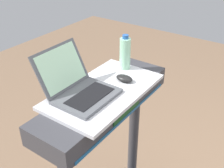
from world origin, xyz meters
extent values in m
cylinder|color=#38383D|center=(0.34, 0.70, 0.58)|extent=(0.07, 0.07, 0.87)
cube|color=#38383D|center=(0.00, 0.70, 1.07)|extent=(0.90, 0.28, 0.11)
cube|color=#0C3F19|center=(0.00, 0.56, 1.07)|extent=(0.24, 0.01, 0.06)
cube|color=#1E598C|center=(0.00, 0.56, 1.03)|extent=(0.81, 0.00, 0.02)
cube|color=silver|center=(0.00, 0.70, 1.14)|extent=(0.66, 0.37, 0.02)
cube|color=#515459|center=(-0.12, 0.72, 1.16)|extent=(0.30, 0.23, 0.02)
cube|color=black|center=(-0.12, 0.70, 1.17)|extent=(0.25, 0.13, 0.00)
cube|color=#515459|center=(-0.12, 0.89, 1.27)|extent=(0.30, 0.11, 0.21)
cube|color=#B2E0B7|center=(-0.12, 0.88, 1.27)|extent=(0.27, 0.09, 0.18)
ellipsoid|color=black|center=(0.14, 0.66, 1.17)|extent=(0.06, 0.10, 0.03)
cylinder|color=#9EDBB2|center=(0.27, 0.75, 1.24)|extent=(0.07, 0.07, 0.19)
cylinder|color=#2659A5|center=(0.27, 0.75, 1.35)|extent=(0.04, 0.04, 0.02)
camera|label=1|loc=(-1.00, -0.05, 1.92)|focal=44.58mm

